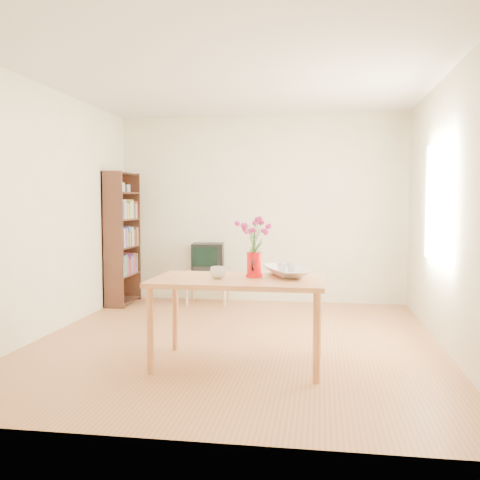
% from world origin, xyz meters
% --- Properties ---
extents(room, '(4.50, 4.50, 4.50)m').
position_xyz_m(room, '(0.03, 0.00, 1.30)').
color(room, '#A06239').
rests_on(room, ground).
extents(table, '(1.47, 0.85, 0.75)m').
position_xyz_m(table, '(0.15, -0.76, 0.67)').
color(table, '#B56B3E').
rests_on(table, ground).
extents(tv_stand, '(0.60, 0.45, 0.46)m').
position_xyz_m(tv_stand, '(-0.70, 1.97, 0.39)').
color(tv_stand, tan).
rests_on(tv_stand, ground).
extents(bookshelf, '(0.28, 0.70, 1.80)m').
position_xyz_m(bookshelf, '(-1.85, 1.75, 0.84)').
color(bookshelf, black).
rests_on(bookshelf, ground).
extents(pitcher, '(0.14, 0.22, 0.22)m').
position_xyz_m(pitcher, '(0.27, -0.66, 0.85)').
color(pitcher, red).
rests_on(pitcher, table).
extents(flowers, '(0.25, 0.25, 0.35)m').
position_xyz_m(flowers, '(0.27, -0.67, 1.13)').
color(flowers, '#D33189').
rests_on(flowers, pitcher).
extents(mug, '(0.15, 0.15, 0.10)m').
position_xyz_m(mug, '(-0.02, -0.80, 0.80)').
color(mug, white).
rests_on(mug, table).
extents(bowl, '(0.60, 0.60, 0.43)m').
position_xyz_m(bowl, '(0.54, -0.54, 0.97)').
color(bowl, white).
rests_on(bowl, table).
extents(teacup_a, '(0.11, 0.11, 0.07)m').
position_xyz_m(teacup_a, '(0.50, -0.54, 0.92)').
color(teacup_a, white).
rests_on(teacup_a, bowl).
extents(teacup_b, '(0.09, 0.09, 0.07)m').
position_xyz_m(teacup_b, '(0.58, -0.52, 0.92)').
color(teacup_b, white).
rests_on(teacup_b, bowl).
extents(television, '(0.47, 0.44, 0.37)m').
position_xyz_m(television, '(-0.70, 1.98, 0.65)').
color(television, black).
rests_on(television, tv_stand).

